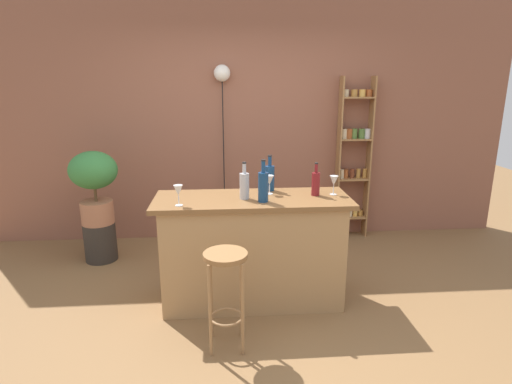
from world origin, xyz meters
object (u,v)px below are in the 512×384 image
bottle_spirits_clear (263,186)px  bottle_sauce_amber (270,177)px  wine_glass_right (178,191)px  bar_stool (226,279)px  wine_glass_center (334,181)px  bottle_soda_blue (244,185)px  plant_stool (100,241)px  pendant_globe_light (222,77)px  bottle_wine_red (316,183)px  spice_shelf (354,155)px  wine_glass_left (270,181)px  potted_plant (94,180)px

bottle_spirits_clear → bottle_sauce_amber: 0.36m
wine_glass_right → bar_stool: bearing=-53.0°
wine_glass_center → bottle_soda_blue: bearing=-174.7°
plant_stool → wine_glass_right: bearing=-49.4°
plant_stool → wine_glass_right: 1.74m
bar_stool → bottle_soda_blue: bottle_soda_blue is taller
bar_stool → bottle_sauce_amber: 1.09m
pendant_globe_light → bottle_wine_red: bearing=-62.9°
bottle_soda_blue → wine_glass_right: (-0.52, -0.15, 0.00)m
bottle_wine_red → wine_glass_center: 0.16m
plant_stool → spice_shelf: bearing=10.2°
bar_stool → pendant_globe_light: size_ratio=0.36×
wine_glass_center → wine_glass_left: bearing=173.8°
bottle_spirits_clear → wine_glass_left: 0.24m
wine_glass_center → pendant_globe_light: size_ratio=0.08×
spice_shelf → wine_glass_center: bearing=-113.3°
potted_plant → wine_glass_right: potted_plant is taller
plant_stool → bottle_sauce_amber: bearing=-23.3°
wine_glass_center → pendant_globe_light: (-0.93, 1.49, 0.87)m
plant_stool → wine_glass_right: (0.99, -1.15, 0.85)m
bar_stool → plant_stool: size_ratio=1.75×
potted_plant → spice_shelf: bearing=10.2°
potted_plant → bottle_sauce_amber: 1.91m
bottle_spirits_clear → bar_stool: bearing=-120.5°
bottle_sauce_amber → spice_shelf: bearing=47.9°
bottle_wine_red → pendant_globe_light: bearing=117.1°
bottle_spirits_clear → pendant_globe_light: (-0.31, 1.66, 0.85)m
bottle_spirits_clear → pendant_globe_light: pendant_globe_light is taller
potted_plant → bottle_soda_blue: 1.82m
bottle_wine_red → bottle_sauce_amber: size_ratio=0.89×
wine_glass_left → bottle_sauce_amber: bearing=83.2°
bottle_wine_red → wine_glass_right: bearing=-169.3°
bar_stool → wine_glass_right: size_ratio=4.47×
plant_stool → wine_glass_center: size_ratio=2.55×
potted_plant → bottle_soda_blue: size_ratio=2.51×
bottle_spirits_clear → bottle_soda_blue: size_ratio=1.12×
plant_stool → bottle_sauce_amber: size_ratio=1.32×
bar_stool → spice_shelf: 2.69m
bottle_soda_blue → wine_glass_left: bearing=30.5°
bottle_soda_blue → wine_glass_left: bottle_soda_blue is taller
bar_stool → wine_glass_right: wine_glass_right is taller
plant_stool → pendant_globe_light: 2.25m
plant_stool → bottle_wine_red: bottle_wine_red is taller
wine_glass_left → wine_glass_right: bearing=-159.0°
spice_shelf → bottle_soda_blue: size_ratio=6.28×
spice_shelf → plant_stool: (-2.90, -0.52, -0.81)m
wine_glass_left → pendant_globe_light: pendant_globe_light is taller
plant_stool → bottle_wine_red: bearing=-24.0°
bottle_soda_blue → bar_stool: bearing=-104.8°
spice_shelf → bottle_wine_red: (-0.78, -1.46, 0.03)m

